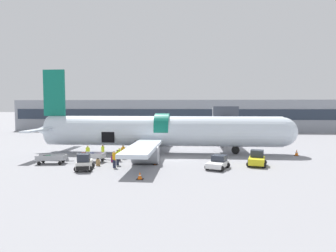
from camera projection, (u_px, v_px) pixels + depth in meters
ground_plane at (167, 159)px, 35.99m from camera, size 500.00×500.00×0.00m
terminal_strip at (181, 115)px, 77.37m from camera, size 85.28×8.28×7.86m
jet_bridge_stub at (223, 117)px, 45.13m from camera, size 3.47×8.89×6.37m
airplane at (159, 132)px, 40.51m from camera, size 35.84×28.74×11.40m
baggage_tug_lead at (257, 159)px, 32.12m from camera, size 2.49×3.11×1.65m
baggage_tug_mid at (84, 163)px, 29.85m from camera, size 2.14×2.74×1.71m
baggage_tug_rear at (218, 163)px, 30.69m from camera, size 2.74×3.49×1.33m
baggage_cart_loading at (92, 157)px, 34.34m from camera, size 3.97×1.94×1.07m
baggage_cart_queued at (52, 159)px, 33.20m from camera, size 4.12×2.07×0.99m
ground_crew_loader_a at (88, 151)px, 36.87m from camera, size 0.54×0.37×1.55m
ground_crew_loader_b at (119, 154)px, 34.88m from camera, size 0.47×0.54×1.57m
ground_crew_driver at (118, 157)px, 32.40m from camera, size 0.53×0.55×1.70m
ground_crew_supervisor at (103, 151)px, 36.72m from camera, size 0.48×0.59×1.69m
ground_crew_helper at (114, 159)px, 31.13m from camera, size 0.56×0.58×1.79m
ground_crew_marshal at (123, 152)px, 36.47m from camera, size 0.52×0.52×1.65m
suitcase_on_tarmac_upright at (98, 162)px, 32.08m from camera, size 0.51×0.39×0.83m
suitcase_on_tarmac_spare at (113, 159)px, 34.13m from camera, size 0.39×0.33×0.82m
safety_cone_nose at (297, 153)px, 38.62m from camera, size 0.63×0.63×0.80m
safety_cone_engine_left at (140, 176)px, 26.21m from camera, size 0.62×0.62×0.67m
safety_cone_wingtip at (155, 162)px, 32.71m from camera, size 0.44×0.44×0.63m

